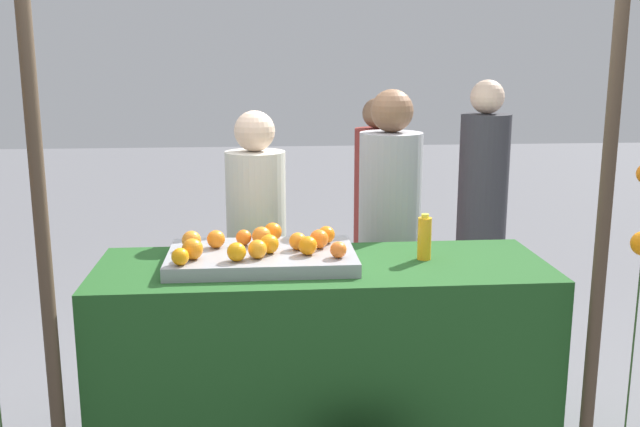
{
  "coord_description": "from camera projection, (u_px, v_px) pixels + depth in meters",
  "views": [
    {
      "loc": [
        -0.28,
        -3.13,
        1.87
      ],
      "look_at": [
        0.0,
        0.15,
        1.15
      ],
      "focal_mm": 40.62,
      "sensor_mm": 36.0,
      "label": 1
    }
  ],
  "objects": [
    {
      "name": "juice_bottle",
      "position": [
        424.0,
        238.0,
        3.32
      ],
      "size": [
        0.06,
        0.06,
        0.21
      ],
      "color": "#F1A31B",
      "rests_on": "stall_counter"
    },
    {
      "name": "canopy_post_left",
      "position": [
        45.0,
        263.0,
        2.75
      ],
      "size": [
        0.06,
        0.06,
        2.2
      ],
      "primitive_type": "cylinder",
      "color": "#473828",
      "rests_on": "ground_plane"
    },
    {
      "name": "orange_10",
      "position": [
        237.0,
        252.0,
        3.08
      ],
      "size": [
        0.08,
        0.08,
        0.08
      ],
      "primitive_type": "sphere",
      "color": "orange",
      "rests_on": "orange_tray"
    },
    {
      "name": "orange_6",
      "position": [
        273.0,
        232.0,
        3.43
      ],
      "size": [
        0.09,
        0.09,
        0.09
      ],
      "primitive_type": "sphere",
      "color": "orange",
      "rests_on": "orange_tray"
    },
    {
      "name": "orange_1",
      "position": [
        308.0,
        246.0,
        3.18
      ],
      "size": [
        0.08,
        0.08,
        0.08
      ],
      "primitive_type": "sphere",
      "color": "orange",
      "rests_on": "orange_tray"
    },
    {
      "name": "orange_9",
      "position": [
        269.0,
        244.0,
        3.21
      ],
      "size": [
        0.09,
        0.09,
        0.09
      ],
      "primitive_type": "sphere",
      "color": "orange",
      "rests_on": "orange_tray"
    },
    {
      "name": "orange_tray",
      "position": [
        262.0,
        257.0,
        3.26
      ],
      "size": [
        0.84,
        0.51,
        0.06
      ],
      "primitive_type": "cube",
      "color": "gray",
      "rests_on": "stall_counter"
    },
    {
      "name": "orange_0",
      "position": [
        244.0,
        237.0,
        3.35
      ],
      "size": [
        0.07,
        0.07,
        0.07
      ],
      "primitive_type": "sphere",
      "color": "orange",
      "rests_on": "orange_tray"
    },
    {
      "name": "crowd_person_0",
      "position": [
        482.0,
        212.0,
        5.06
      ],
      "size": [
        0.34,
        0.34,
        1.71
      ],
      "color": "#333338",
      "rests_on": "ground_plane"
    },
    {
      "name": "orange_5",
      "position": [
        191.0,
        240.0,
        3.27
      ],
      "size": [
        0.09,
        0.09,
        0.09
      ],
      "primitive_type": "sphere",
      "color": "orange",
      "rests_on": "orange_tray"
    },
    {
      "name": "canopy_post_right",
      "position": [
        601.0,
        250.0,
        2.93
      ],
      "size": [
        0.06,
        0.06,
        2.2
      ],
      "primitive_type": "cylinder",
      "color": "#473828",
      "rests_on": "ground_plane"
    },
    {
      "name": "stall_counter",
      "position": [
        323.0,
        362.0,
        3.37
      ],
      "size": [
        2.04,
        0.72,
        0.95
      ],
      "primitive_type": "cube",
      "color": "#1E4C1E",
      "rests_on": "ground_plane"
    },
    {
      "name": "orange_14",
      "position": [
        326.0,
        235.0,
        3.38
      ],
      "size": [
        0.08,
        0.08,
        0.08
      ],
      "primitive_type": "sphere",
      "color": "orange",
      "rests_on": "orange_tray"
    },
    {
      "name": "orange_8",
      "position": [
        319.0,
        239.0,
        3.29
      ],
      "size": [
        0.09,
        0.09,
        0.09
      ],
      "primitive_type": "sphere",
      "color": "orange",
      "rests_on": "orange_tray"
    },
    {
      "name": "crowd_person_1",
      "position": [
        376.0,
        216.0,
        5.22
      ],
      "size": [
        0.32,
        0.32,
        1.58
      ],
      "color": "maroon",
      "rests_on": "ground_plane"
    },
    {
      "name": "vendor_left",
      "position": [
        257.0,
        268.0,
        3.93
      ],
      "size": [
        0.32,
        0.32,
        1.59
      ],
      "color": "beige",
      "rests_on": "ground_plane"
    },
    {
      "name": "vendor_right",
      "position": [
        389.0,
        255.0,
        3.99
      ],
      "size": [
        0.34,
        0.34,
        1.7
      ],
      "color": "#99999E",
      "rests_on": "ground_plane"
    },
    {
      "name": "orange_7",
      "position": [
        216.0,
        239.0,
        3.3
      ],
      "size": [
        0.08,
        0.08,
        0.08
      ],
      "primitive_type": "sphere",
      "color": "orange",
      "rests_on": "orange_tray"
    },
    {
      "name": "orange_4",
      "position": [
        257.0,
        249.0,
        3.12
      ],
      "size": [
        0.08,
        0.08,
        0.08
      ],
      "primitive_type": "sphere",
      "color": "orange",
      "rests_on": "orange_tray"
    },
    {
      "name": "orange_13",
      "position": [
        298.0,
        241.0,
        3.26
      ],
      "size": [
        0.08,
        0.08,
        0.08
      ],
      "primitive_type": "sphere",
      "color": "orange",
      "rests_on": "orange_tray"
    },
    {
      "name": "orange_11",
      "position": [
        262.0,
        236.0,
        3.34
      ],
      "size": [
        0.09,
        0.09,
        0.09
      ],
      "primitive_type": "sphere",
      "color": "orange",
      "rests_on": "orange_tray"
    },
    {
      "name": "orange_12",
      "position": [
        338.0,
        250.0,
        3.13
      ],
      "size": [
        0.07,
        0.07,
        0.07
      ],
      "primitive_type": "sphere",
      "color": "orange",
      "rests_on": "orange_tray"
    },
    {
      "name": "orange_2",
      "position": [
        180.0,
        257.0,
        3.02
      ],
      "size": [
        0.07,
        0.07,
        0.07
      ],
      "primitive_type": "sphere",
      "color": "orange",
      "rests_on": "orange_tray"
    },
    {
      "name": "orange_3",
      "position": [
        192.0,
        249.0,
        3.11
      ],
      "size": [
        0.09,
        0.09,
        0.09
      ],
      "primitive_type": "sphere",
      "color": "orange",
      "rests_on": "orange_tray"
    }
  ]
}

